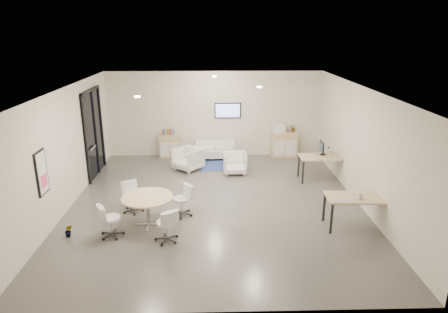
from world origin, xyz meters
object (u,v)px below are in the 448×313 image
armchair_left (188,158)px  desk_front (358,200)px  sideboard_left (170,146)px  sideboard_right (284,144)px  desk_rear (324,159)px  round_table (147,200)px  loveseat (215,150)px  armchair_right (235,162)px

armchair_left → desk_front: 6.14m
sideboard_left → sideboard_right: 4.33m
desk_rear → round_table: size_ratio=1.23×
loveseat → armchair_left: (-0.94, -1.28, 0.13)m
armchair_left → desk_rear: armchair_left is taller
armchair_right → desk_front: 4.79m
armchair_right → round_table: 4.38m
armchair_left → desk_rear: bearing=26.5°
loveseat → sideboard_left: bearing=172.5°
sideboard_left → sideboard_right: (4.33, -0.03, 0.05)m
sideboard_left → desk_rear: 5.75m
sideboard_right → armchair_right: (-1.96, -1.80, -0.09)m
sideboard_right → desk_front: (0.81, -5.69, 0.23)m
sideboard_right → round_table: bearing=-128.2°
sideboard_right → round_table: (-4.31, -5.48, 0.20)m
sideboard_left → desk_rear: (5.16, -2.53, 0.29)m
sideboard_left → loveseat: sideboard_left is taller
loveseat → desk_rear: 4.22m
sideboard_right → round_table: sideboard_right is taller
armchair_right → armchair_left: bearing=165.3°
sideboard_left → armchair_right: bearing=-37.7°
sideboard_left → loveseat: (1.71, -0.15, -0.13)m
armchair_left → desk_front: size_ratio=0.55×
desk_front → round_table: 5.13m
sideboard_right → desk_rear: size_ratio=0.63×
loveseat → armchair_left: armchair_left is taller
loveseat → desk_rear: desk_rear is taller
sideboard_right → loveseat: sideboard_right is taller
sideboard_left → loveseat: bearing=-4.9°
sideboard_right → armchair_right: bearing=-137.5°
round_table → armchair_left: bearing=79.6°
sideboard_right → round_table: 6.97m
armchair_right → round_table: size_ratio=0.62×
desk_front → loveseat: bearing=124.5°
loveseat → armchair_right: bearing=-71.3°
sideboard_left → desk_rear: size_ratio=0.56×
sideboard_left → round_table: 5.52m
armchair_left → loveseat: bearing=94.3°
sideboard_left → desk_front: bearing=-48.1°
armchair_right → round_table: (-2.35, -3.68, 0.30)m
armchair_left → desk_rear: (4.39, -1.11, 0.29)m
loveseat → desk_rear: (3.45, -2.39, 0.42)m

